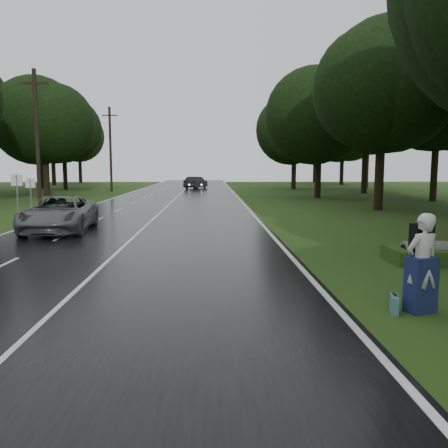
% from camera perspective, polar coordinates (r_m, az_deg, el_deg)
% --- Properties ---
extents(ground, '(160.00, 160.00, 0.00)m').
position_cam_1_polar(ground, '(12.46, -16.55, -7.00)').
color(ground, '#274614').
rests_on(ground, ground).
extents(road, '(12.00, 140.00, 0.04)m').
position_cam_1_polar(road, '(31.97, -7.41, 1.69)').
color(road, black).
rests_on(road, ground).
extents(lane_center, '(0.12, 140.00, 0.01)m').
position_cam_1_polar(lane_center, '(31.97, -7.41, 1.74)').
color(lane_center, silver).
rests_on(lane_center, road).
extents(grey_car, '(3.07, 5.96, 1.61)m').
position_cam_1_polar(grey_car, '(22.35, -19.43, 1.20)').
color(grey_car, '#56585C').
rests_on(grey_car, road).
extents(far_car, '(3.16, 5.09, 1.58)m').
position_cam_1_polar(far_car, '(62.52, -3.45, 5.06)').
color(far_car, black).
rests_on(far_car, road).
extents(hitchhiker, '(0.86, 0.82, 2.04)m').
position_cam_1_polar(hitchhiker, '(10.30, 22.95, -4.79)').
color(hitchhiker, silver).
rests_on(hitchhiker, ground).
extents(suitcase, '(0.28, 0.51, 0.35)m').
position_cam_1_polar(suitcase, '(10.26, 20.03, -9.15)').
color(suitcase, '#427581').
rests_on(suitcase, ground).
extents(culvert, '(1.34, 0.67, 0.67)m').
position_cam_1_polar(culvert, '(15.84, 23.20, -4.30)').
color(culvert, slate).
rests_on(culvert, ground).
extents(utility_pole_mid, '(1.80, 0.28, 9.42)m').
position_cam_1_polar(utility_pole_mid, '(34.57, -21.45, 1.63)').
color(utility_pole_mid, black).
rests_on(utility_pole_mid, ground).
extents(utility_pole_far, '(1.80, 0.28, 9.86)m').
position_cam_1_polar(utility_pole_far, '(57.20, -13.52, 3.86)').
color(utility_pole_far, black).
rests_on(utility_pole_far, ground).
extents(road_sign_a, '(0.61, 0.10, 2.53)m').
position_cam_1_polar(road_sign_a, '(27.68, -23.72, 0.29)').
color(road_sign_a, white).
rests_on(road_sign_a, ground).
extents(road_sign_b, '(0.55, 0.10, 2.28)m').
position_cam_1_polar(road_sign_b, '(29.42, -22.35, 0.73)').
color(road_sign_b, white).
rests_on(road_sign_b, ground).
extents(tree_left_e, '(8.12, 8.12, 12.68)m').
position_cam_1_polar(tree_left_e, '(50.88, -20.74, 3.23)').
color(tree_left_e, black).
rests_on(tree_left_e, ground).
extents(tree_left_f, '(8.77, 8.77, 13.70)m').
position_cam_1_polar(tree_left_f, '(63.62, -18.72, 3.99)').
color(tree_left_f, black).
rests_on(tree_left_f, ground).
extents(tree_right_d, '(9.43, 9.43, 14.73)m').
position_cam_1_polar(tree_right_d, '(33.61, 18.24, 1.62)').
color(tree_right_d, black).
rests_on(tree_right_d, ground).
extents(tree_right_e, '(8.13, 8.13, 12.70)m').
position_cam_1_polar(tree_right_e, '(45.38, 11.31, 3.15)').
color(tree_right_e, black).
rests_on(tree_right_e, ground).
extents(tree_right_f, '(8.26, 8.26, 12.91)m').
position_cam_1_polar(tree_right_f, '(62.42, 8.46, 4.23)').
color(tree_right_f, black).
rests_on(tree_right_f, ground).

